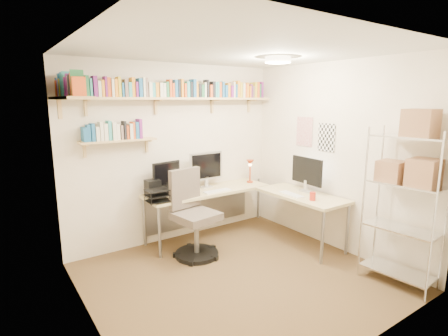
# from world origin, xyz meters

# --- Properties ---
(ground) EXTENTS (3.20, 3.20, 0.00)m
(ground) POSITION_xyz_m (0.00, 0.00, 0.00)
(ground) COLOR #4A3620
(ground) RESTS_ON ground
(room_shell) EXTENTS (3.24, 3.04, 2.52)m
(room_shell) POSITION_xyz_m (0.00, 0.00, 1.55)
(room_shell) COLOR beige
(room_shell) RESTS_ON ground
(wall_shelves) EXTENTS (3.12, 1.09, 0.80)m
(wall_shelves) POSITION_xyz_m (-0.41, 1.30, 2.02)
(wall_shelves) COLOR tan
(wall_shelves) RESTS_ON ground
(corner_desk) EXTENTS (2.23, 1.88, 1.26)m
(corner_desk) POSITION_xyz_m (0.49, 0.97, 0.72)
(corner_desk) COLOR #C9BD83
(corner_desk) RESTS_ON ground
(office_chair) EXTENTS (0.60, 0.60, 1.13)m
(office_chair) POSITION_xyz_m (-0.13, 0.81, 0.48)
(office_chair) COLOR black
(office_chair) RESTS_ON ground
(wire_rack) EXTENTS (0.43, 0.77, 1.91)m
(wire_rack) POSITION_xyz_m (1.36, -1.14, 1.31)
(wire_rack) COLOR silver
(wire_rack) RESTS_ON ground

